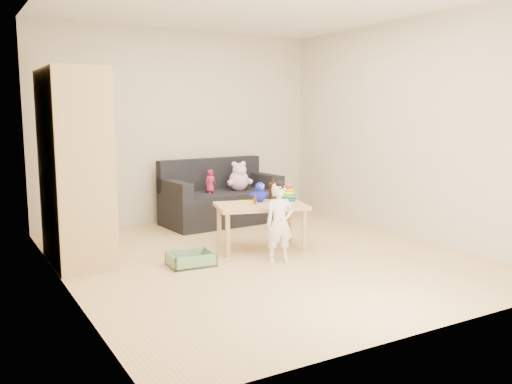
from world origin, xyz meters
TOP-DOWN VIEW (x-y plane):
  - room at (0.00, 0.00)m, footprint 4.50×4.50m
  - wardrobe at (-1.72, 0.78)m, footprint 0.53×1.07m
  - sofa at (0.38, 1.75)m, footprint 1.61×0.89m
  - play_table at (0.13, 0.27)m, footprint 1.09×0.84m
  - storage_bin at (-0.79, 0.08)m, footprint 0.46×0.35m
  - toddler at (0.04, -0.25)m, footprint 0.33×0.26m
  - pink_bear at (0.63, 1.74)m, footprint 0.30×0.26m
  - doll at (0.20, 1.72)m, footprint 0.17×0.14m
  - ring_stacker at (0.45, 0.22)m, footprint 0.17×0.17m
  - brown_bottle at (0.36, 0.41)m, footprint 0.09×0.09m
  - blue_plush at (0.19, 0.41)m, footprint 0.23×0.21m
  - wooden_figure at (0.06, 0.29)m, footprint 0.05×0.05m
  - yellow_book at (0.06, 0.44)m, footprint 0.23×0.23m

SIDE VIEW (x-z plane):
  - storage_bin at x=-0.79m, z-range 0.00..0.13m
  - sofa at x=0.38m, z-range 0.00..0.44m
  - play_table at x=0.13m, z-range 0.00..0.51m
  - toddler at x=0.04m, z-range 0.00..0.78m
  - yellow_book at x=0.06m, z-range 0.51..0.52m
  - wooden_figure at x=0.06m, z-range 0.51..0.61m
  - ring_stacker at x=0.45m, z-range 0.49..0.68m
  - doll at x=0.20m, z-range 0.44..0.74m
  - pink_bear at x=0.63m, z-range 0.44..0.77m
  - brown_bottle at x=0.36m, z-range 0.49..0.75m
  - blue_plush at x=0.19m, z-range 0.51..0.73m
  - wardrobe at x=-1.72m, z-range 0.00..1.92m
  - room at x=0.00m, z-range -0.95..3.55m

